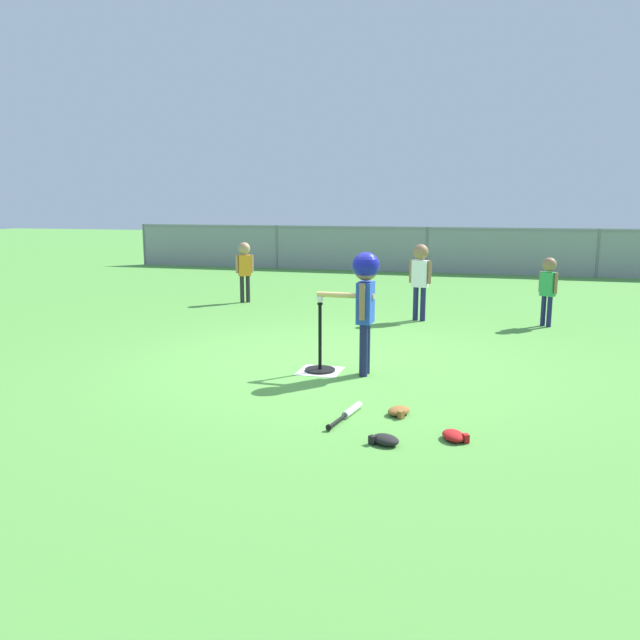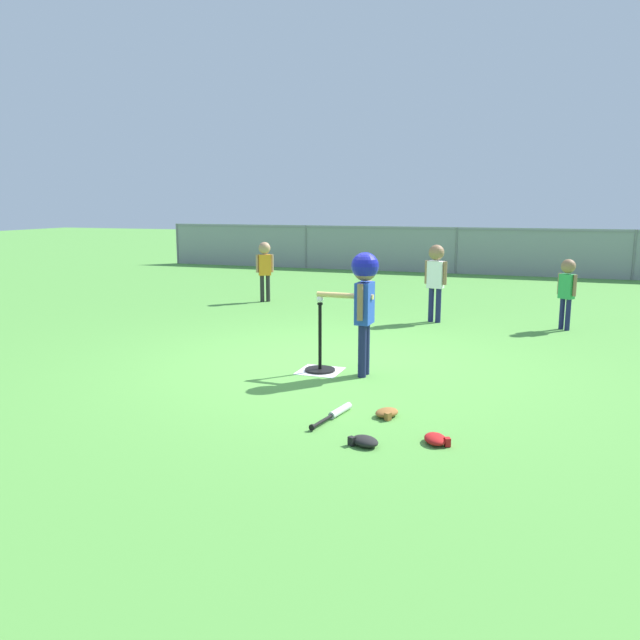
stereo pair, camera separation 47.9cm
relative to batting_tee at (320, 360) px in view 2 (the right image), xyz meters
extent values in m
plane|color=#51933D|center=(0.07, 0.33, -0.12)|extent=(60.00, 60.00, 0.00)
cube|color=white|center=(0.00, 0.00, -0.12)|extent=(0.44, 0.44, 0.01)
cylinder|color=black|center=(0.00, 0.00, -0.11)|extent=(0.32, 0.32, 0.03)
cylinder|color=black|center=(0.00, 0.00, 0.26)|extent=(0.04, 0.04, 0.71)
cylinder|color=black|center=(0.00, 0.00, 0.60)|extent=(0.06, 0.06, 0.02)
sphere|color=white|center=(0.00, 0.00, 0.65)|extent=(0.07, 0.07, 0.07)
cylinder|color=#191E4C|center=(0.48, -0.07, 0.15)|extent=(0.08, 0.08, 0.54)
cylinder|color=#191E4C|center=(0.48, 0.05, 0.15)|extent=(0.08, 0.08, 0.54)
cube|color=#2347B7|center=(0.48, -0.01, 0.63)|extent=(0.15, 0.25, 0.42)
cylinder|color=#8C6647|center=(0.48, -0.16, 0.67)|extent=(0.06, 0.06, 0.36)
cylinder|color=#8C6647|center=(0.49, 0.14, 0.67)|extent=(0.06, 0.06, 0.36)
sphere|color=#8C6647|center=(0.48, -0.01, 0.98)|extent=(0.24, 0.24, 0.24)
sphere|color=#141999|center=(0.48, -0.01, 1.01)|extent=(0.28, 0.28, 0.28)
cylinder|color=#DBB266|center=(0.27, -0.01, 0.70)|extent=(0.60, 0.07, 0.06)
cylinder|color=#191E4C|center=(2.52, 3.20, 0.10)|extent=(0.07, 0.07, 0.44)
cylinder|color=#191E4C|center=(2.44, 3.26, 0.10)|extent=(0.07, 0.07, 0.44)
cube|color=green|center=(2.48, 3.23, 0.49)|extent=(0.23, 0.21, 0.34)
cylinder|color=#8C6647|center=(2.57, 3.15, 0.52)|extent=(0.05, 0.05, 0.29)
cylinder|color=#8C6647|center=(2.38, 3.30, 0.52)|extent=(0.05, 0.05, 0.29)
sphere|color=#8C6647|center=(2.48, 3.23, 0.77)|extent=(0.20, 0.20, 0.20)
cylinder|color=#262626|center=(-2.48, 4.18, 0.12)|extent=(0.07, 0.07, 0.47)
cylinder|color=#262626|center=(-2.57, 4.13, 0.12)|extent=(0.07, 0.07, 0.47)
cube|color=orange|center=(-2.53, 4.15, 0.54)|extent=(0.25, 0.22, 0.37)
cylinder|color=tan|center=(-2.41, 4.22, 0.57)|extent=(0.05, 0.05, 0.32)
cylinder|color=tan|center=(-2.64, 4.08, 0.57)|extent=(0.05, 0.05, 0.32)
sphere|color=tan|center=(-2.53, 4.15, 0.84)|extent=(0.21, 0.21, 0.21)
cylinder|color=#191E4C|center=(0.72, 3.18, 0.14)|extent=(0.08, 0.08, 0.51)
cylinder|color=#191E4C|center=(0.61, 3.21, 0.14)|extent=(0.08, 0.08, 0.51)
cube|color=white|center=(0.67, 3.19, 0.59)|extent=(0.25, 0.18, 0.40)
cylinder|color=#8C6647|center=(0.81, 3.16, 0.62)|extent=(0.06, 0.06, 0.34)
cylinder|color=#8C6647|center=(0.53, 3.22, 0.62)|extent=(0.06, 0.06, 0.34)
sphere|color=#8C6647|center=(0.67, 3.19, 0.91)|extent=(0.23, 0.23, 0.23)
cylinder|color=silver|center=(0.62, -1.24, -0.09)|extent=(0.12, 0.32, 0.06)
cylinder|color=black|center=(0.57, -1.55, -0.09)|extent=(0.08, 0.31, 0.03)
cylinder|color=black|center=(0.54, -1.70, -0.09)|extent=(0.05, 0.02, 0.05)
ellipsoid|color=brown|center=(1.01, -1.17, -0.09)|extent=(0.25, 0.27, 0.07)
cube|color=brown|center=(1.04, -1.26, -0.09)|extent=(0.06, 0.06, 0.06)
ellipsoid|color=black|center=(1.01, -1.85, -0.09)|extent=(0.27, 0.25, 0.07)
cube|color=black|center=(0.92, -1.88, -0.09)|extent=(0.06, 0.06, 0.06)
ellipsoid|color=#B21919|center=(1.49, -1.63, -0.09)|extent=(0.24, 0.27, 0.07)
cube|color=#B21919|center=(1.58, -1.66, -0.09)|extent=(0.06, 0.06, 0.06)
cylinder|color=slate|center=(-7.93, 9.89, 0.45)|extent=(0.06, 0.06, 1.15)
cylinder|color=slate|center=(-3.93, 9.89, 0.45)|extent=(0.06, 0.06, 1.15)
cylinder|color=slate|center=(0.07, 9.89, 0.45)|extent=(0.06, 0.06, 1.15)
cylinder|color=slate|center=(4.07, 9.89, 0.45)|extent=(0.06, 0.06, 1.15)
cube|color=gray|center=(0.07, 9.89, 0.97)|extent=(16.00, 0.03, 0.03)
cube|color=gray|center=(0.07, 9.89, 0.45)|extent=(16.00, 0.01, 1.15)
camera|label=1|loc=(1.72, -6.24, 1.64)|focal=35.53mm
camera|label=2|loc=(2.18, -6.10, 1.64)|focal=35.53mm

